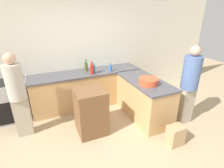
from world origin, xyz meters
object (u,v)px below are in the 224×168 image
(island_table, at_px, (91,112))
(person_at_peninsula, at_px, (189,83))
(water_bottle_blue, at_px, (110,68))
(person_by_range, at_px, (17,93))
(range_oven, at_px, (11,101))
(paper_bag, at_px, (175,135))
(olive_oil_bottle, at_px, (86,66))
(dish_soap_bottle, at_px, (94,69))
(mixing_bowl, at_px, (148,81))
(hot_sauce_bottle, at_px, (92,69))

(island_table, height_order, person_at_peninsula, person_at_peninsula)
(water_bottle_blue, relative_size, person_by_range, 0.12)
(range_oven, xyz_separation_m, paper_bag, (2.75, -2.11, -0.26))
(olive_oil_bottle, xyz_separation_m, person_by_range, (-1.50, -0.76, -0.11))
(person_by_range, bearing_deg, island_table, -20.02)
(water_bottle_blue, xyz_separation_m, person_at_peninsula, (1.12, -1.44, -0.05))
(range_oven, xyz_separation_m, person_at_peninsula, (3.42, -1.62, 0.46))
(dish_soap_bottle, xyz_separation_m, paper_bag, (0.86, -1.96, -0.80))
(water_bottle_blue, bearing_deg, person_at_peninsula, -51.98)
(dish_soap_bottle, xyz_separation_m, person_by_range, (-1.63, -0.54, -0.09))
(water_bottle_blue, xyz_separation_m, dish_soap_bottle, (-0.41, 0.04, 0.03))
(person_at_peninsula, bearing_deg, olive_oil_bottle, 134.67)
(island_table, height_order, olive_oil_bottle, olive_oil_bottle)
(water_bottle_blue, distance_m, person_by_range, 2.11)
(person_by_range, bearing_deg, range_oven, 109.82)
(water_bottle_blue, relative_size, paper_bag, 0.50)
(island_table, xyz_separation_m, olive_oil_bottle, (0.28, 1.20, 0.54))
(water_bottle_blue, distance_m, person_at_peninsula, 1.83)
(mixing_bowl, xyz_separation_m, water_bottle_blue, (-0.37, 1.09, 0.01))
(range_oven, relative_size, paper_bag, 2.38)
(dish_soap_bottle, bearing_deg, water_bottle_blue, -5.04)
(island_table, xyz_separation_m, person_by_range, (-1.22, 0.44, 0.44))
(range_oven, bearing_deg, water_bottle_blue, -4.58)
(island_table, xyz_separation_m, dish_soap_bottle, (0.41, 0.99, 0.53))
(island_table, bearing_deg, olive_oil_bottle, 76.85)
(hot_sauce_bottle, xyz_separation_m, person_at_peninsula, (1.61, -1.41, -0.10))
(dish_soap_bottle, bearing_deg, person_at_peninsula, -43.82)
(person_at_peninsula, bearing_deg, island_table, 165.98)
(person_at_peninsula, height_order, paper_bag, person_at_peninsula)
(person_by_range, distance_m, paper_bag, 2.96)
(mixing_bowl, height_order, dish_soap_bottle, dish_soap_bottle)
(water_bottle_blue, bearing_deg, paper_bag, -76.84)
(range_oven, bearing_deg, olive_oil_bottle, 2.21)
(island_table, bearing_deg, water_bottle_blue, 48.99)
(island_table, height_order, mixing_bowl, mixing_bowl)
(range_oven, height_order, island_table, island_table)
(dish_soap_bottle, height_order, paper_bag, dish_soap_bottle)
(range_oven, height_order, person_at_peninsula, person_at_peninsula)
(island_table, bearing_deg, mixing_bowl, -6.60)
(dish_soap_bottle, bearing_deg, olive_oil_bottle, 121.82)
(island_table, relative_size, water_bottle_blue, 4.83)
(olive_oil_bottle, bearing_deg, paper_bag, -65.40)
(olive_oil_bottle, bearing_deg, hot_sauce_bottle, -77.52)
(person_by_range, relative_size, person_at_peninsula, 0.98)
(person_by_range, bearing_deg, mixing_bowl, -13.56)
(hot_sauce_bottle, distance_m, paper_bag, 2.26)
(hot_sauce_bottle, bearing_deg, olive_oil_bottle, 102.48)
(island_table, bearing_deg, person_at_peninsula, -14.02)
(water_bottle_blue, distance_m, hot_sauce_bottle, 0.49)
(paper_bag, bearing_deg, mixing_bowl, 95.38)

